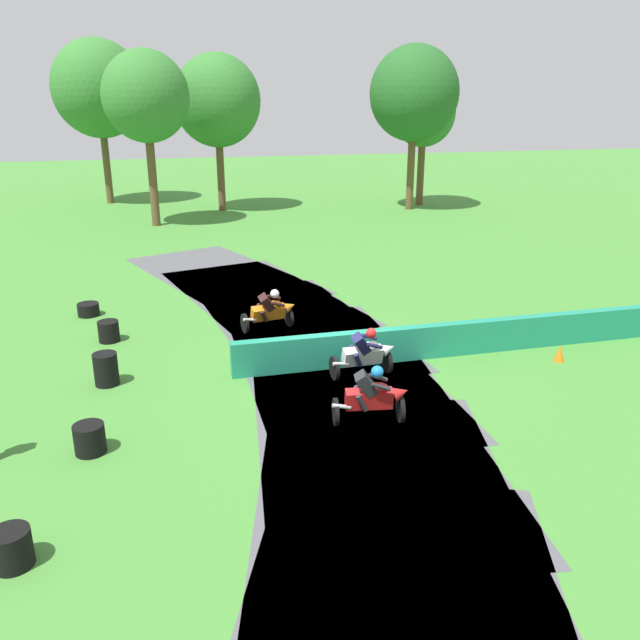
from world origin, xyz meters
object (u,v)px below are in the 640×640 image
tire_stack_extra_a (88,309)px  traffic_cone (560,353)px  tire_stack_mid_b (106,369)px  tire_stack_far (109,331)px  tire_stack_near (12,548)px  motorcycle_chase_white (366,353)px  motorcycle_trailing_orange (271,310)px  motorcycle_lead_red (373,396)px  tire_stack_mid_a (90,439)px

tire_stack_extra_a → traffic_cone: bearing=-28.8°
tire_stack_mid_b → tire_stack_extra_a: tire_stack_mid_b is taller
tire_stack_far → tire_stack_extra_a: (-0.79, 2.53, -0.10)m
tire_stack_near → tire_stack_mid_b: 6.41m
motorcycle_chase_white → motorcycle_trailing_orange: 4.24m
tire_stack_mid_b → motorcycle_lead_red: bearing=-31.2°
motorcycle_lead_red → tire_stack_near: (-6.56, -2.92, -0.36)m
motorcycle_chase_white → tire_stack_near: 8.90m
motorcycle_lead_red → tire_stack_mid_b: motorcycle_lead_red is taller
tire_stack_mid_b → tire_stack_far: 3.02m
motorcycle_chase_white → tire_stack_mid_b: (-6.22, 1.05, -0.24)m
tire_stack_extra_a → tire_stack_mid_b: bearing=-80.5°
tire_stack_far → motorcycle_chase_white: bearing=-32.6°
tire_stack_mid_b → tire_stack_extra_a: (-0.93, 5.54, -0.20)m
tire_stack_mid_b → motorcycle_trailing_orange: bearing=32.1°
tire_stack_near → tire_stack_extra_a: tire_stack_near is taller
motorcycle_trailing_orange → motorcycle_chase_white: bearing=-66.0°
tire_stack_extra_a → traffic_cone: 14.19m
tire_stack_mid_a → tire_stack_near: bearing=-104.8°
tire_stack_mid_a → tire_stack_mid_b: tire_stack_mid_b is taller
tire_stack_extra_a → tire_stack_far: bearing=-72.6°
tire_stack_extra_a → tire_stack_mid_a: bearing=-84.6°
motorcycle_chase_white → tire_stack_far: 7.56m
tire_stack_mid_a → traffic_cone: bearing=9.4°
motorcycle_lead_red → motorcycle_trailing_orange: motorcycle_lead_red is taller
motorcycle_lead_red → tire_stack_mid_a: bearing=178.0°
tire_stack_far → motorcycle_lead_red: bearing=-48.1°
motorcycle_chase_white → traffic_cone: motorcycle_chase_white is taller
motorcycle_lead_red → tire_stack_far: bearing=131.9°
tire_stack_far → traffic_cone: tire_stack_far is taller
tire_stack_near → tire_stack_far: bearing=85.2°
tire_stack_mid_b → tire_stack_far: (-0.14, 3.02, -0.10)m
tire_stack_near → tire_stack_extra_a: 11.88m
motorcycle_chase_white → tire_stack_far: motorcycle_chase_white is taller
motorcycle_trailing_orange → tire_stack_extra_a: size_ratio=2.54×
tire_stack_mid_a → tire_stack_far: 6.24m
motorcycle_trailing_orange → tire_stack_far: 4.66m
motorcycle_lead_red → tire_stack_near: size_ratio=2.84×
motorcycle_trailing_orange → tire_stack_near: (-5.42, -9.16, -0.33)m
tire_stack_near → tire_stack_mid_a: bearing=75.2°
traffic_cone → tire_stack_mid_b: bearing=173.6°
tire_stack_mid_b → tire_stack_extra_a: size_ratio=1.19×
motorcycle_lead_red → traffic_cone: size_ratio=3.88×
motorcycle_lead_red → motorcycle_trailing_orange: bearing=100.3°
traffic_cone → motorcycle_lead_red: bearing=-160.1°
motorcycle_chase_white → traffic_cone: (5.28, -0.24, -0.42)m
tire_stack_far → tire_stack_extra_a: size_ratio=0.89×
motorcycle_trailing_orange → tire_stack_extra_a: 6.09m
tire_stack_mid_a → tire_stack_extra_a: size_ratio=0.90×
motorcycle_trailing_orange → motorcycle_lead_red: bearing=-79.7°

